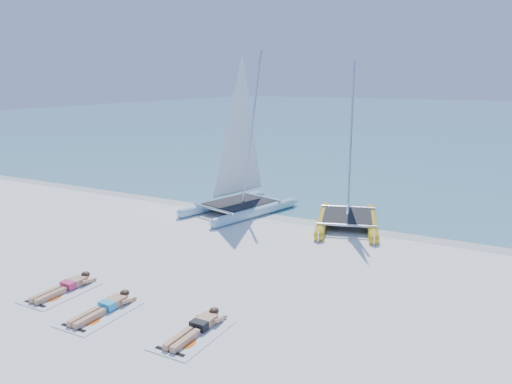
% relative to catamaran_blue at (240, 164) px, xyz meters
% --- Properties ---
extents(ground, '(140.00, 140.00, 0.00)m').
position_rel_catamaran_blue_xyz_m(ground, '(2.11, -5.21, -1.95)').
color(ground, white).
rests_on(ground, ground).
extents(sea, '(140.00, 115.00, 0.01)m').
position_rel_catamaran_blue_xyz_m(sea, '(2.11, 57.79, -1.94)').
color(sea, '#6BB3AD').
rests_on(sea, ground).
extents(wet_sand_strip, '(140.00, 1.40, 0.01)m').
position_rel_catamaran_blue_xyz_m(wet_sand_strip, '(2.11, 0.29, -1.94)').
color(wet_sand_strip, beige).
rests_on(wet_sand_strip, ground).
extents(catamaran_blue, '(3.45, 5.21, 6.52)m').
position_rel_catamaran_blue_xyz_m(catamaran_blue, '(0.00, 0.00, 0.00)').
color(catamaran_blue, '#AACDE0').
rests_on(catamaran_blue, ground).
extents(catamaran_yellow, '(3.35, 4.86, 6.05)m').
position_rel_catamaran_blue_xyz_m(catamaran_yellow, '(4.23, 0.66, -0.04)').
color(catamaran_yellow, yellow).
rests_on(catamaran_yellow, ground).
extents(towel_a, '(1.00, 1.85, 0.02)m').
position_rel_catamaran_blue_xyz_m(towel_a, '(-0.01, -8.83, -1.94)').
color(towel_a, white).
rests_on(towel_a, ground).
extents(sunbather_a, '(0.37, 1.73, 0.26)m').
position_rel_catamaran_blue_xyz_m(sunbather_a, '(-0.01, -8.63, -1.83)').
color(sunbather_a, tan).
rests_on(sunbather_a, towel_a).
extents(towel_b, '(1.00, 1.85, 0.02)m').
position_rel_catamaran_blue_xyz_m(towel_b, '(1.72, -9.21, -1.94)').
color(towel_b, white).
rests_on(towel_b, ground).
extents(sunbather_b, '(0.37, 1.73, 0.26)m').
position_rel_catamaran_blue_xyz_m(sunbather_b, '(1.72, -9.02, -1.83)').
color(sunbather_b, tan).
rests_on(sunbather_b, towel_b).
extents(towel_c, '(1.00, 1.85, 0.02)m').
position_rel_catamaran_blue_xyz_m(towel_c, '(4.12, -8.97, -1.94)').
color(towel_c, white).
rests_on(towel_c, ground).
extents(sunbather_c, '(0.37, 1.73, 0.26)m').
position_rel_catamaran_blue_xyz_m(sunbather_c, '(4.12, -8.78, -1.83)').
color(sunbather_c, tan).
rests_on(sunbather_c, towel_c).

